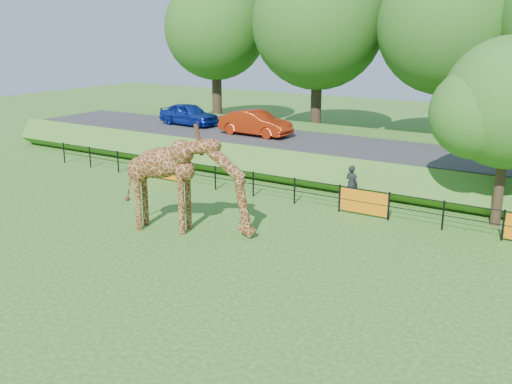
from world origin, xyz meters
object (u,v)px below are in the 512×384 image
car_blue (189,114)px  visitor (352,184)px  tree_east (512,108)px  giraffe (188,185)px  car_red (255,123)px

car_blue → visitor: bearing=-107.9°
car_blue → tree_east: (18.29, -4.96, 2.21)m
tree_east → car_blue: bearing=164.8°
visitor → tree_east: (5.71, 0.19, 3.50)m
giraffe → tree_east: tree_east is taller
car_blue → car_red: car_red is taller
car_red → tree_east: size_ratio=0.60×
giraffe → car_blue: (-9.17, 11.55, 0.35)m
giraffe → tree_east: bearing=19.5°
car_blue → giraffe: bearing=-137.2°
giraffe → car_blue: 14.75m
giraffe → car_red: size_ratio=1.19×
visitor → car_blue: bearing=-6.3°
giraffe → car_red: bearing=94.1°
car_blue → tree_east: tree_east is taller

